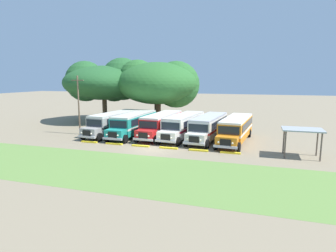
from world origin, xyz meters
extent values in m
plane|color=#84755B|center=(0.00, 0.00, 0.00)|extent=(220.00, 220.00, 0.00)
cube|color=olive|center=(0.00, -7.26, 0.00)|extent=(80.00, 9.46, 0.01)
cube|color=#9E9993|center=(-7.91, 7.00, 1.55)|extent=(3.38, 9.40, 2.10)
cube|color=#282828|center=(-7.91, 7.00, 1.38)|extent=(3.41, 9.42, 0.24)
cube|color=black|center=(-6.62, 7.18, 2.05)|extent=(0.82, 7.97, 0.80)
cube|color=black|center=(-9.14, 7.42, 2.05)|extent=(0.82, 7.97, 0.80)
cube|color=beige|center=(-7.91, 7.00, 2.71)|extent=(3.29, 9.29, 0.22)
cube|color=#9E9993|center=(-8.42, 1.73, 1.02)|extent=(2.33, 1.61, 1.05)
cube|color=black|center=(-8.50, 0.99, 1.05)|extent=(1.10, 0.21, 0.70)
cube|color=#B7B7BC|center=(-8.50, 0.95, 0.62)|extent=(2.41, 0.43, 0.24)
cube|color=black|center=(-8.36, 2.39, 2.05)|extent=(2.20, 0.27, 0.84)
cube|color=#282828|center=(-7.46, 11.60, 1.45)|extent=(0.90, 0.15, 1.30)
sphere|color=#EAE5C6|center=(-7.80, 0.87, 1.05)|extent=(0.20, 0.20, 0.20)
sphere|color=#EAE5C6|center=(-9.20, 1.01, 1.05)|extent=(0.20, 0.20, 0.20)
cylinder|color=black|center=(-7.22, 1.71, 0.50)|extent=(0.38, 1.02, 1.00)
cylinder|color=black|center=(-9.61, 1.94, 0.50)|extent=(0.38, 1.02, 1.00)
cylinder|color=black|center=(-6.42, 9.87, 0.50)|extent=(0.38, 1.02, 1.00)
cylinder|color=black|center=(-8.81, 10.10, 0.50)|extent=(0.38, 1.02, 1.00)
cube|color=teal|center=(-5.03, 6.96, 1.55)|extent=(2.60, 9.23, 2.10)
cube|color=white|center=(-5.03, 6.96, 1.38)|extent=(2.63, 9.25, 0.24)
cube|color=black|center=(-3.75, 7.24, 2.05)|extent=(0.13, 8.00, 0.80)
cube|color=black|center=(-6.29, 7.27, 2.05)|extent=(0.13, 8.00, 0.80)
cube|color=beige|center=(-5.03, 6.96, 2.71)|extent=(2.52, 9.13, 0.22)
cube|color=teal|center=(-5.09, 1.66, 1.02)|extent=(2.22, 1.42, 1.05)
cube|color=black|center=(-5.09, 0.92, 1.05)|extent=(1.10, 0.11, 0.70)
cube|color=#B7B7BC|center=(-5.10, 0.88, 0.62)|extent=(2.40, 0.23, 0.24)
cube|color=black|center=(-5.08, 2.33, 2.05)|extent=(2.20, 0.08, 0.84)
cube|color=white|center=(-4.97, 11.58, 1.45)|extent=(0.90, 0.07, 1.30)
sphere|color=#EAE5C6|center=(-4.40, 0.86, 1.05)|extent=(0.20, 0.20, 0.20)
sphere|color=#EAE5C6|center=(-5.80, 0.88, 1.05)|extent=(0.20, 0.20, 0.20)
cylinder|color=black|center=(-3.89, 1.75, 0.50)|extent=(0.29, 1.00, 1.00)
cylinder|color=black|center=(-6.29, 1.77, 0.50)|extent=(0.29, 1.00, 1.00)
cylinder|color=black|center=(-3.79, 9.95, 0.50)|extent=(0.29, 1.00, 1.00)
cylinder|color=black|center=(-6.19, 9.97, 0.50)|extent=(0.29, 1.00, 1.00)
cube|color=red|center=(-1.44, 7.66, 1.55)|extent=(2.82, 9.28, 2.10)
cube|color=white|center=(-1.44, 7.66, 1.38)|extent=(2.85, 9.30, 0.24)
cube|color=black|center=(-0.16, 7.91, 2.05)|extent=(0.32, 8.00, 0.80)
cube|color=black|center=(-2.70, 8.00, 2.05)|extent=(0.32, 8.00, 0.80)
cube|color=silver|center=(-1.44, 7.66, 2.71)|extent=(2.74, 9.18, 0.22)
cube|color=red|center=(-1.63, 2.36, 1.02)|extent=(2.25, 1.48, 1.05)
cube|color=black|center=(-1.65, 1.62, 1.05)|extent=(1.10, 0.14, 0.70)
cube|color=#B7B7BC|center=(-1.65, 1.58, 0.62)|extent=(2.41, 0.28, 0.24)
cube|color=black|center=(-1.60, 3.03, 2.05)|extent=(2.20, 0.14, 0.84)
cube|color=white|center=(-1.28, 12.27, 1.45)|extent=(0.90, 0.09, 1.30)
sphere|color=#EAE5C6|center=(-0.96, 1.55, 1.05)|extent=(0.20, 0.20, 0.20)
sphere|color=#EAE5C6|center=(-2.35, 1.59, 1.05)|extent=(0.20, 0.20, 0.20)
cylinder|color=black|center=(-0.42, 2.42, 0.50)|extent=(0.31, 1.01, 1.00)
cylinder|color=black|center=(-2.82, 2.50, 0.50)|extent=(0.31, 1.01, 1.00)
cylinder|color=black|center=(-0.14, 10.61, 0.50)|extent=(0.31, 1.01, 1.00)
cylinder|color=black|center=(-2.54, 10.70, 0.50)|extent=(0.31, 1.01, 1.00)
cube|color=silver|center=(1.55, 7.57, 1.55)|extent=(3.32, 9.39, 2.10)
cube|color=maroon|center=(1.55, 7.57, 1.38)|extent=(3.35, 9.41, 0.24)
cube|color=black|center=(2.84, 7.75, 2.05)|extent=(0.76, 7.97, 0.80)
cube|color=black|center=(0.31, 7.98, 2.05)|extent=(0.76, 7.97, 0.80)
cube|color=beige|center=(1.55, 7.57, 2.71)|extent=(3.23, 9.28, 0.22)
cube|color=silver|center=(1.07, 2.29, 1.02)|extent=(2.32, 1.59, 1.05)
cube|color=black|center=(1.00, 1.55, 1.05)|extent=(1.10, 0.20, 0.70)
cube|color=#B7B7BC|center=(1.00, 1.51, 0.62)|extent=(2.41, 0.42, 0.24)
cube|color=black|center=(1.13, 2.95, 2.05)|extent=(2.20, 0.26, 0.84)
cube|color=maroon|center=(1.97, 12.17, 1.45)|extent=(0.90, 0.14, 1.30)
sphere|color=#EAE5C6|center=(1.70, 1.44, 1.05)|extent=(0.20, 0.20, 0.20)
sphere|color=#EAE5C6|center=(0.30, 1.56, 1.05)|extent=(0.20, 0.20, 0.20)
cylinder|color=black|center=(2.28, 2.28, 0.50)|extent=(0.37, 1.02, 1.00)
cylinder|color=black|center=(-0.11, 2.50, 0.50)|extent=(0.37, 1.02, 1.00)
cylinder|color=black|center=(3.02, 10.44, 0.50)|extent=(0.37, 1.02, 1.00)
cylinder|color=black|center=(0.63, 10.66, 0.50)|extent=(0.37, 1.02, 1.00)
cube|color=silver|center=(4.77, 7.35, 1.55)|extent=(3.31, 9.39, 2.10)
cube|color=red|center=(4.77, 7.35, 1.38)|extent=(3.35, 9.41, 0.24)
cube|color=black|center=(6.06, 7.53, 2.05)|extent=(0.76, 7.97, 0.80)
cube|color=black|center=(3.53, 7.76, 2.05)|extent=(0.76, 7.97, 0.80)
cube|color=#B2B2B7|center=(4.77, 7.35, 2.71)|extent=(3.23, 9.28, 0.22)
cube|color=silver|center=(4.29, 2.07, 1.02)|extent=(2.32, 1.59, 1.05)
cube|color=black|center=(4.22, 1.33, 1.05)|extent=(1.10, 0.20, 0.70)
cube|color=#B7B7BC|center=(4.22, 1.29, 0.62)|extent=(2.41, 0.41, 0.24)
cube|color=black|center=(4.35, 2.73, 2.05)|extent=(2.20, 0.26, 0.84)
cube|color=red|center=(5.18, 11.95, 1.45)|extent=(0.90, 0.14, 1.30)
sphere|color=#EAE5C6|center=(4.92, 1.22, 1.05)|extent=(0.20, 0.20, 0.20)
sphere|color=#EAE5C6|center=(3.52, 1.34, 1.05)|extent=(0.20, 0.20, 0.20)
cylinder|color=black|center=(5.50, 2.06, 0.50)|extent=(0.37, 1.02, 1.00)
cylinder|color=black|center=(3.10, 2.27, 0.50)|extent=(0.37, 1.02, 1.00)
cylinder|color=black|center=(6.23, 10.23, 0.50)|extent=(0.37, 1.02, 1.00)
cylinder|color=black|center=(3.84, 10.44, 0.50)|extent=(0.37, 1.02, 1.00)
cube|color=orange|center=(8.06, 6.89, 1.55)|extent=(3.30, 9.38, 2.10)
cube|color=white|center=(8.06, 6.89, 1.38)|extent=(3.33, 9.41, 0.24)
cube|color=black|center=(9.35, 7.08, 2.05)|extent=(0.74, 7.97, 0.80)
cube|color=black|center=(6.82, 7.31, 2.05)|extent=(0.74, 7.97, 0.80)
cube|color=silver|center=(8.06, 6.89, 2.71)|extent=(3.21, 9.28, 0.22)
cube|color=orange|center=(7.60, 1.62, 1.02)|extent=(2.31, 1.59, 1.05)
cube|color=black|center=(7.53, 0.88, 1.05)|extent=(1.10, 0.20, 0.70)
cube|color=#B7B7BC|center=(7.53, 0.84, 0.62)|extent=(2.41, 0.41, 0.24)
cube|color=black|center=(7.66, 2.28, 2.05)|extent=(2.20, 0.25, 0.84)
cube|color=white|center=(8.47, 11.50, 1.45)|extent=(0.90, 0.14, 1.30)
sphere|color=#EAE5C6|center=(8.23, 0.77, 1.05)|extent=(0.20, 0.20, 0.20)
sphere|color=#EAE5C6|center=(6.83, 0.89, 1.05)|extent=(0.20, 0.20, 0.20)
cylinder|color=black|center=(8.80, 1.61, 0.50)|extent=(0.37, 1.02, 1.00)
cylinder|color=black|center=(6.41, 1.82, 0.50)|extent=(0.37, 1.02, 1.00)
cylinder|color=black|center=(9.52, 9.78, 0.50)|extent=(0.37, 1.02, 1.00)
cylinder|color=black|center=(7.13, 9.99, 0.50)|extent=(0.37, 1.02, 1.00)
cube|color=yellow|center=(-8.06, 0.81, 0.07)|extent=(2.00, 0.36, 0.15)
cube|color=yellow|center=(-4.84, 0.81, 0.07)|extent=(2.00, 0.36, 0.15)
cube|color=yellow|center=(-1.61, 0.81, 0.07)|extent=(2.00, 0.36, 0.15)
cube|color=yellow|center=(1.61, 0.81, 0.07)|extent=(2.00, 0.36, 0.15)
cube|color=yellow|center=(4.84, 0.81, 0.07)|extent=(2.00, 0.36, 0.15)
cube|color=yellow|center=(8.06, 0.81, 0.07)|extent=(2.00, 0.36, 0.15)
cylinder|color=brown|center=(-5.56, 17.25, 2.00)|extent=(1.06, 1.06, 4.01)
ellipsoid|color=#286028|center=(-5.56, 17.25, 6.55)|extent=(13.04, 13.93, 6.78)
sphere|color=#286028|center=(-2.71, 18.45, 6.34)|extent=(7.62, 7.62, 7.62)
sphere|color=#286028|center=(-8.60, 16.31, 7.12)|extent=(6.47, 6.47, 6.47)
sphere|color=#286028|center=(-5.56, 20.34, 6.88)|extent=(6.15, 6.15, 6.15)
cylinder|color=brown|center=(-14.96, 16.41, 2.22)|extent=(0.79, 0.79, 4.43)
ellipsoid|color=#235628|center=(-14.96, 16.41, 6.59)|extent=(13.37, 13.75, 5.75)
sphere|color=#235628|center=(-12.07, 17.63, 7.21)|extent=(7.19, 7.19, 7.19)
sphere|color=#235628|center=(-17.96, 15.48, 6.85)|extent=(6.83, 6.83, 6.83)
sphere|color=#235628|center=(-14.96, 19.98, 6.21)|extent=(6.17, 6.17, 6.17)
cylinder|color=brown|center=(-12.07, 4.83, 3.85)|extent=(0.20, 0.20, 7.71)
cube|color=brown|center=(-12.07, 4.83, 7.11)|extent=(1.80, 0.12, 0.12)
cylinder|color=brown|center=(16.03, 0.53, 1.30)|extent=(0.14, 0.14, 2.60)
cylinder|color=brown|center=(13.03, 0.53, 1.30)|extent=(0.14, 0.14, 2.60)
cylinder|color=brown|center=(16.03, 2.53, 1.30)|extent=(0.14, 0.14, 2.60)
cylinder|color=brown|center=(13.03, 2.53, 1.30)|extent=(0.14, 0.14, 2.60)
cube|color=#9EA3A8|center=(14.53, 1.53, 2.66)|extent=(3.60, 2.60, 0.12)
camera|label=1|loc=(10.73, -27.67, 7.41)|focal=31.00mm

